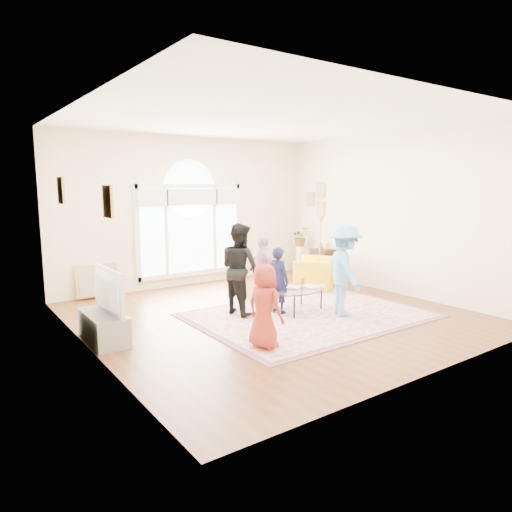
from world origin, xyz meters
TOP-DOWN VIEW (x-y plane):
  - ground at (0.00, 0.00)m, footprint 6.00×6.00m
  - room_shell at (0.01, 2.83)m, footprint 6.00×6.00m
  - area_rug at (0.48, -0.39)m, footprint 3.60×2.60m
  - rug_border at (0.48, -0.39)m, footprint 3.80×2.80m
  - tv_console at (-2.75, 0.30)m, footprint 0.45×1.00m
  - television at (-2.74, 0.30)m, footprint 0.17×1.08m
  - coffee_table at (0.46, -0.10)m, footprint 1.34×1.00m
  - armchair at (2.00, 1.06)m, footprint 1.31×1.28m
  - side_cabinet at (2.78, 1.72)m, footprint 0.40×0.50m
  - floor_lamp at (2.49, 1.52)m, footprint 0.25×0.25m
  - plant_pedestal at (2.70, 2.44)m, footprint 0.20×0.20m
  - potted_plant at (2.70, 2.44)m, footprint 0.48×0.43m
  - leaning_picture at (-2.08, 2.90)m, footprint 0.80×0.14m
  - child_red at (-1.07, -1.21)m, footprint 0.48×0.62m
  - child_navy at (0.13, 0.03)m, footprint 0.34×0.45m
  - child_black at (-0.43, 0.37)m, footprint 0.66×0.80m
  - child_pink at (0.18, 0.53)m, footprint 0.35×0.76m
  - child_blue at (0.94, -0.73)m, footprint 0.92×1.13m

SIDE VIEW (x-z plane):
  - ground at x=0.00m, z-range 0.00..0.00m
  - leaning_picture at x=-2.08m, z-range -0.31..0.31m
  - rug_border at x=0.48m, z-range 0.00..0.01m
  - area_rug at x=0.48m, z-range 0.00..0.02m
  - tv_console at x=-2.75m, z-range 0.00..0.42m
  - armchair at x=2.00m, z-range 0.00..0.64m
  - side_cabinet at x=2.78m, z-range 0.00..0.70m
  - plant_pedestal at x=2.70m, z-range 0.00..0.70m
  - coffee_table at x=0.46m, z-range 0.13..0.67m
  - child_navy at x=0.13m, z-range 0.02..1.15m
  - child_red at x=-1.07m, z-range 0.02..1.16m
  - child_pink at x=0.18m, z-range 0.02..1.30m
  - television at x=-2.74m, z-range 0.42..1.04m
  - child_blue at x=0.94m, z-range 0.02..1.55m
  - child_black at x=-0.43m, z-range 0.02..1.56m
  - potted_plant at x=2.70m, z-range 0.70..1.17m
  - floor_lamp at x=2.49m, z-range 0.53..2.04m
  - room_shell at x=0.01m, z-range -1.43..4.57m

